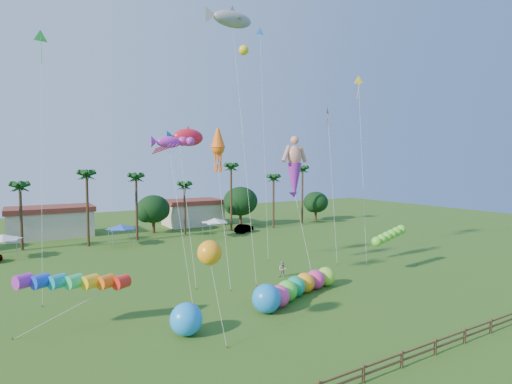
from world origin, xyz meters
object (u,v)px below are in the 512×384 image
spectator_b (282,269)px  blue_ball (186,319)px  car_b (244,228)px  caterpillar_inflatable (294,288)px

spectator_b → blue_ball: bearing=-102.1°
car_b → spectator_b: 27.15m
blue_ball → caterpillar_inflatable: bearing=11.5°
blue_ball → spectator_b: bearing=31.0°
car_b → caterpillar_inflatable: size_ratio=0.39×
spectator_b → blue_ball: (-13.42, -8.07, 0.28)m
caterpillar_inflatable → car_b: bearing=47.9°
spectator_b → car_b: bearing=116.0°
spectator_b → blue_ball: 15.66m
caterpillar_inflatable → spectator_b: bearing=43.5°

